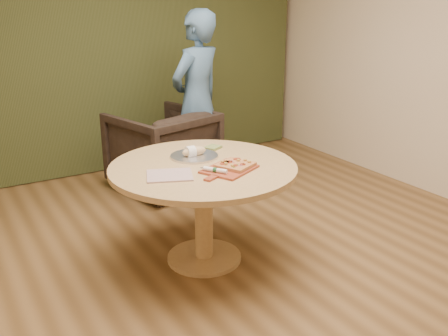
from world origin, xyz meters
TOP-DOWN VIEW (x-y plane):
  - room_shell at (0.00, 0.00)m, footprint 5.04×6.04m
  - curtain at (0.00, 2.90)m, footprint 4.80×0.14m
  - pedestal_table at (-0.12, 0.48)m, footprint 1.33×1.33m
  - pizza_paddle at (-0.03, 0.28)m, footprint 0.47×0.40m
  - flatbread_pizza at (0.03, 0.30)m, footprint 0.29×0.29m
  - cutlery_roll at (-0.15, 0.27)m, footprint 0.13×0.18m
  - newspaper at (-0.42, 0.39)m, footprint 0.37×0.34m
  - serving_tray at (-0.09, 0.67)m, footprint 0.36×0.36m
  - bread_roll at (-0.10, 0.67)m, footprint 0.19×0.09m
  - green_packet at (0.13, 0.79)m, footprint 0.15×0.14m
  - armchair at (0.24, 2.00)m, footprint 1.06×1.02m
  - person_standing at (0.59, 1.90)m, footprint 0.76×0.64m

SIDE VIEW (x-z plane):
  - armchair at x=0.24m, z-range 0.00..0.90m
  - pedestal_table at x=-0.12m, z-range 0.23..0.98m
  - newspaper at x=-0.42m, z-range 0.75..0.76m
  - serving_tray at x=-0.09m, z-range 0.75..0.77m
  - pizza_paddle at x=-0.03m, z-range 0.75..0.77m
  - green_packet at x=0.13m, z-range 0.75..0.77m
  - flatbread_pizza at x=0.03m, z-range 0.76..0.80m
  - cutlery_roll at x=-0.15m, z-range 0.76..0.80m
  - bread_roll at x=-0.10m, z-range 0.75..0.84m
  - person_standing at x=0.59m, z-range 0.00..1.78m
  - room_shell at x=0.00m, z-range -0.02..2.82m
  - curtain at x=0.00m, z-range 0.01..2.79m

